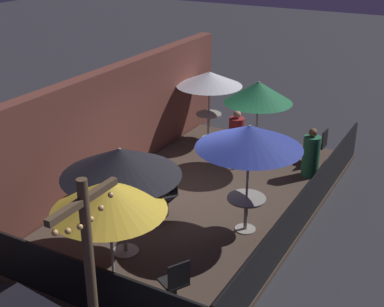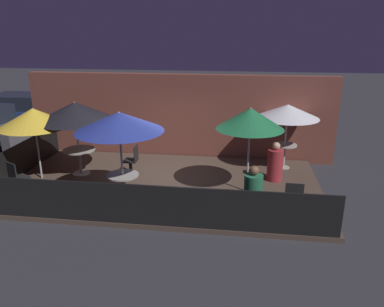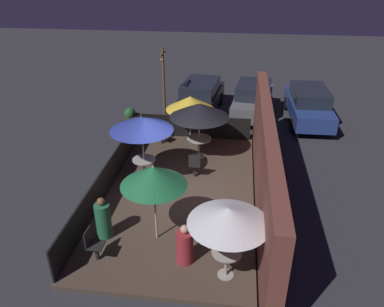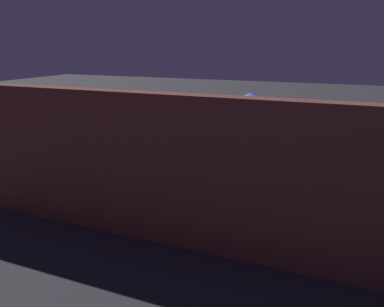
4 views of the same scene
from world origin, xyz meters
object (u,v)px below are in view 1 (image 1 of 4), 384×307
patron_1 (311,155)px  light_post (93,300)px  dining_table_1 (246,205)px  patron_0 (237,132)px  patio_umbrella_1 (249,137)px  patio_chair_1 (175,282)px  patio_chair_2 (320,145)px  patio_umbrella_0 (209,79)px  dining_table_2 (124,224)px  patio_umbrella_4 (108,196)px  patio_chair_0 (167,194)px  patio_umbrella_2 (120,162)px  patio_umbrella_3 (258,92)px  dining_table_0 (209,119)px

patron_1 → light_post: 8.40m
dining_table_1 → patron_0: (3.84, 1.98, -0.10)m
patio_umbrella_1 → patio_chair_1: patio_umbrella_1 is taller
dining_table_1 → patio_chair_2: 4.08m
patio_umbrella_0 → dining_table_2: 6.32m
patio_umbrella_1 → patron_1: bearing=-6.6°
patio_umbrella_4 → light_post: 2.71m
patio_umbrella_4 → patio_chair_0: patio_umbrella_4 is taller
light_post → patio_umbrella_1: bearing=3.0°
patio_umbrella_2 → patron_1: patio_umbrella_2 is taller
dining_table_2 → patio_chair_0: 1.61m
light_post → patio_chair_1: bearing=6.8°
patio_umbrella_3 → patio_chair_0: 3.69m
patio_umbrella_2 → light_post: 3.81m
dining_table_0 → dining_table_1: (-4.20, -3.04, -0.01)m
light_post → patron_1: bearing=-0.7°
patio_chair_1 → patron_1: (5.98, -0.38, 0.04)m
patio_umbrella_0 → patron_1: bearing=-106.9°
patron_0 → patio_chair_2: bearing=-67.6°
dining_table_1 → patio_chair_2: size_ratio=0.86×
patio_chair_1 → patio_umbrella_0: bearing=-37.4°
dining_table_0 → patron_1: (-1.03, -3.40, -0.04)m
patio_chair_1 → light_post: size_ratio=0.26×
dining_table_2 → patio_chair_2: (5.94, -2.03, -0.11)m
dining_table_1 → light_post: 5.29m
patio_umbrella_2 → patio_umbrella_4: size_ratio=1.08×
patio_chair_1 → patron_0: size_ratio=0.83×
dining_table_2 → patio_chair_1: bearing=-119.2°
patio_chair_1 → light_post: (-2.31, -0.28, 1.37)m
patio_umbrella_4 → patio_chair_0: size_ratio=2.19×
patio_umbrella_1 → dining_table_2: patio_umbrella_1 is taller
patio_umbrella_3 → patio_chair_2: 2.28m
dining_table_0 → dining_table_1: 5.18m
dining_table_1 → patio_umbrella_0: bearing=35.9°
patio_umbrella_1 → patio_chair_1: size_ratio=2.46×
dining_table_1 → light_post: (-5.13, -0.27, 1.29)m
patio_chair_1 → light_post: bearing=126.1°
patio_umbrella_3 → dining_table_2: bearing=172.7°
patio_umbrella_4 → dining_table_0: 7.40m
patio_umbrella_2 → patron_0: (5.71, 0.27, -1.42)m
patron_1 → patio_umbrella_3: bearing=-23.5°
patio_umbrella_2 → dining_table_2: size_ratio=2.38×
patio_umbrella_1 → patron_0: 4.60m
patio_umbrella_2 → patio_chair_2: 6.43m
patio_umbrella_0 → patio_chair_2: size_ratio=2.17×
patio_chair_2 → light_post: light_post is taller
patio_umbrella_4 → patron_1: size_ratio=1.63×
patio_chair_0 → patio_chair_1: (-2.55, -1.72, -0.00)m
patio_umbrella_2 → patio_umbrella_4: 1.11m
patio_chair_0 → light_post: light_post is taller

